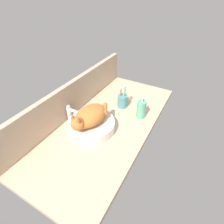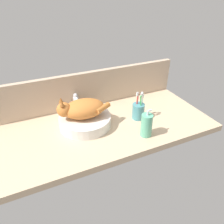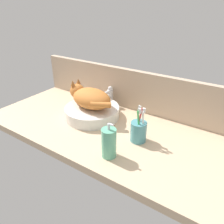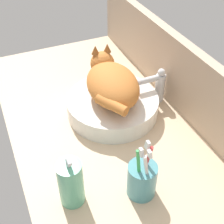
{
  "view_description": "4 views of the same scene",
  "coord_description": "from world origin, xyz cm",
  "px_view_note": "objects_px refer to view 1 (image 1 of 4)",
  "views": [
    {
      "loc": [
        -82.21,
        -50.32,
        84.5
      ],
      "look_at": [
        -0.86,
        -4.88,
        11.79
      ],
      "focal_mm": 28.0,
      "sensor_mm": 36.0,
      "label": 1
    },
    {
      "loc": [
        -43.2,
        -104.6,
        78.98
      ],
      "look_at": [
        3.38,
        -2.83,
        10.52
      ],
      "focal_mm": 35.0,
      "sensor_mm": 36.0,
      "label": 2
    },
    {
      "loc": [
        62.6,
        -83.61,
        63.21
      ],
      "look_at": [
        4.71,
        2.77,
        9.04
      ],
      "focal_mm": 35.0,
      "sensor_mm": 36.0,
      "label": 3
    },
    {
      "loc": [
        67.21,
        -29.3,
        73.02
      ],
      "look_at": [
        -2.51,
        1.35,
        8.37
      ],
      "focal_mm": 50.0,
      "sensor_mm": 36.0,
      "label": 4
    }
  ],
  "objects_px": {
    "sink_basin": "(92,125)",
    "soap_dispenser": "(141,109)",
    "cat": "(89,116)",
    "toothbrush_cup": "(122,101)",
    "faucet": "(71,113)"
  },
  "relations": [
    {
      "from": "sink_basin",
      "to": "toothbrush_cup",
      "type": "distance_m",
      "value": 0.35
    },
    {
      "from": "faucet",
      "to": "toothbrush_cup",
      "type": "distance_m",
      "value": 0.42
    },
    {
      "from": "sink_basin",
      "to": "toothbrush_cup",
      "type": "height_order",
      "value": "toothbrush_cup"
    },
    {
      "from": "cat",
      "to": "sink_basin",
      "type": "bearing_deg",
      "value": -2.38
    },
    {
      "from": "faucet",
      "to": "soap_dispenser",
      "type": "height_order",
      "value": "soap_dispenser"
    },
    {
      "from": "faucet",
      "to": "toothbrush_cup",
      "type": "height_order",
      "value": "toothbrush_cup"
    },
    {
      "from": "sink_basin",
      "to": "soap_dispenser",
      "type": "relative_size",
      "value": 1.87
    },
    {
      "from": "sink_basin",
      "to": "toothbrush_cup",
      "type": "relative_size",
      "value": 1.72
    },
    {
      "from": "cat",
      "to": "toothbrush_cup",
      "type": "xyz_separation_m",
      "value": [
        0.36,
        -0.07,
        -0.07
      ]
    },
    {
      "from": "cat",
      "to": "soap_dispenser",
      "type": "bearing_deg",
      "value": -39.04
    },
    {
      "from": "cat",
      "to": "toothbrush_cup",
      "type": "distance_m",
      "value": 0.37
    },
    {
      "from": "sink_basin",
      "to": "cat",
      "type": "relative_size",
      "value": 1.01
    },
    {
      "from": "cat",
      "to": "soap_dispenser",
      "type": "distance_m",
      "value": 0.4
    },
    {
      "from": "soap_dispenser",
      "to": "faucet",
      "type": "bearing_deg",
      "value": 124.33
    },
    {
      "from": "sink_basin",
      "to": "soap_dispenser",
      "type": "bearing_deg",
      "value": -40.27
    }
  ]
}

